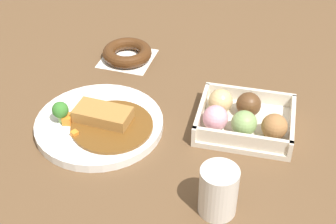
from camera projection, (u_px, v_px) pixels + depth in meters
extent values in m
plane|color=brown|center=(154.00, 115.00, 1.01)|extent=(1.60, 1.60, 0.00)
cylinder|color=white|center=(99.00, 124.00, 0.97)|extent=(0.25, 0.25, 0.02)
cylinder|color=brown|center=(112.00, 126.00, 0.95)|extent=(0.16, 0.16, 0.01)
cube|color=#A87538|center=(103.00, 114.00, 0.96)|extent=(0.11, 0.07, 0.02)
cylinder|color=white|center=(85.00, 110.00, 0.99)|extent=(0.06, 0.06, 0.00)
ellipsoid|color=yellow|center=(84.00, 106.00, 0.98)|extent=(0.03, 0.03, 0.02)
cylinder|color=#8CB766|center=(62.00, 118.00, 0.96)|extent=(0.01, 0.01, 0.02)
sphere|color=#387A2D|center=(60.00, 110.00, 0.95)|extent=(0.03, 0.03, 0.03)
cube|color=orange|center=(67.00, 120.00, 0.96)|extent=(0.02, 0.02, 0.02)
cube|color=orange|center=(68.00, 117.00, 0.97)|extent=(0.02, 0.02, 0.01)
cube|color=orange|center=(75.00, 134.00, 0.93)|extent=(0.02, 0.02, 0.01)
cube|color=beige|center=(245.00, 125.00, 0.98)|extent=(0.19, 0.16, 0.01)
cube|color=beige|center=(201.00, 110.00, 0.98)|extent=(0.01, 0.16, 0.03)
cube|color=beige|center=(292.00, 123.00, 0.95)|extent=(0.01, 0.16, 0.03)
cube|color=beige|center=(242.00, 141.00, 0.91)|extent=(0.19, 0.01, 0.03)
cube|color=beige|center=(250.00, 95.00, 1.02)|extent=(0.19, 0.01, 0.03)
sphere|color=pink|center=(215.00, 118.00, 0.94)|extent=(0.05, 0.05, 0.05)
sphere|color=#84A860|center=(244.00, 123.00, 0.93)|extent=(0.05, 0.05, 0.05)
sphere|color=#9E6B3D|center=(274.00, 126.00, 0.92)|extent=(0.05, 0.05, 0.05)
sphere|color=#DBB77A|center=(221.00, 101.00, 0.99)|extent=(0.05, 0.05, 0.05)
sphere|color=brown|center=(249.00, 105.00, 0.98)|extent=(0.05, 0.05, 0.05)
cube|color=white|center=(128.00, 58.00, 1.18)|extent=(0.13, 0.13, 0.00)
torus|color=#4C2B14|center=(127.00, 53.00, 1.17)|extent=(0.12, 0.12, 0.03)
cylinder|color=silver|center=(218.00, 191.00, 0.78)|extent=(0.06, 0.06, 0.09)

